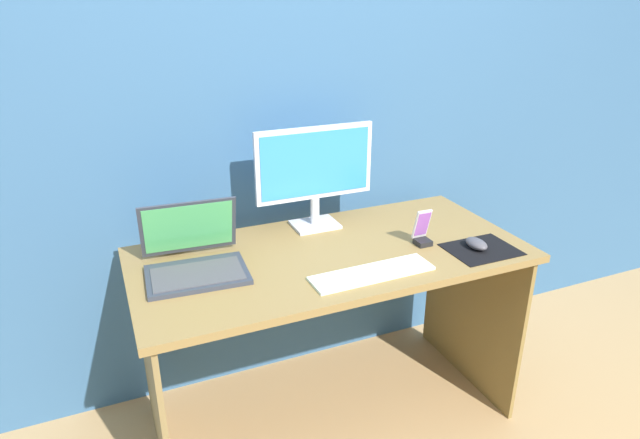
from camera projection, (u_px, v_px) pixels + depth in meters
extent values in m
plane|color=tan|center=(330.00, 413.00, 2.28)|extent=(8.00, 8.00, 0.00)
cube|color=#355E88|center=(287.00, 95.00, 2.16)|extent=(6.00, 0.04, 2.50)
cube|color=olive|center=(331.00, 255.00, 2.00)|extent=(1.43, 0.68, 0.03)
cube|color=olive|center=(154.00, 386.00, 1.90)|extent=(0.02, 0.64, 0.72)
cube|color=olive|center=(471.00, 305.00, 2.38)|extent=(0.02, 0.64, 0.72)
cube|color=silver|center=(315.00, 225.00, 2.21)|extent=(0.18, 0.14, 0.01)
cylinder|color=silver|center=(315.00, 211.00, 2.18)|extent=(0.04, 0.04, 0.11)
cube|color=silver|center=(315.00, 163.00, 2.11)|extent=(0.48, 0.02, 0.29)
cube|color=#338CD8|center=(316.00, 164.00, 2.10)|extent=(0.44, 0.00, 0.25)
cube|color=#313643|center=(197.00, 275.00, 1.81)|extent=(0.34, 0.25, 0.02)
cube|color=#47474C|center=(198.00, 274.00, 1.80)|extent=(0.30, 0.19, 0.00)
cube|color=#313643|center=(189.00, 227.00, 1.89)|extent=(0.33, 0.10, 0.21)
cube|color=#4CB266|center=(189.00, 227.00, 1.89)|extent=(0.30, 0.08, 0.18)
sphere|color=silver|center=(171.00, 231.00, 1.99)|extent=(0.14, 0.14, 0.14)
cube|color=white|center=(372.00, 273.00, 1.83)|extent=(0.43, 0.13, 0.01)
cube|color=black|center=(481.00, 249.00, 2.00)|extent=(0.25, 0.20, 0.00)
ellipsoid|color=#4D4A50|center=(476.00, 244.00, 2.00)|extent=(0.06, 0.10, 0.04)
cube|color=black|center=(423.00, 242.00, 2.04)|extent=(0.06, 0.05, 0.02)
cube|color=silver|center=(422.00, 224.00, 2.03)|extent=(0.06, 0.04, 0.12)
cube|color=#A559BF|center=(423.00, 224.00, 2.02)|extent=(0.05, 0.03, 0.10)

